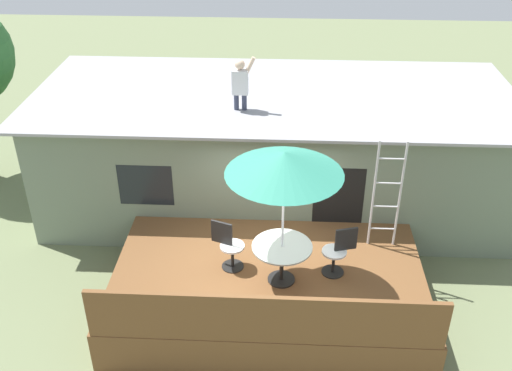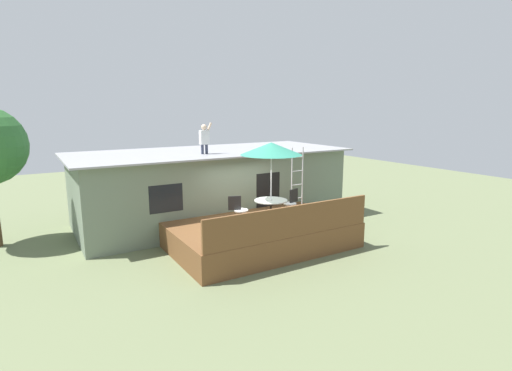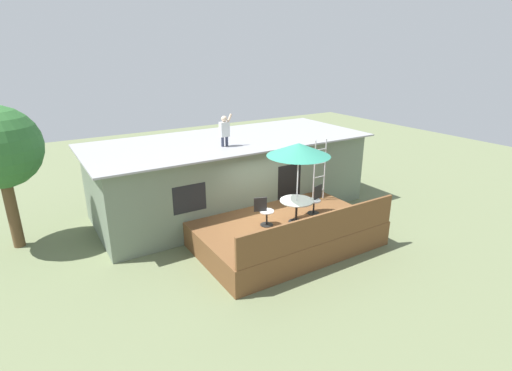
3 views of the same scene
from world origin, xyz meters
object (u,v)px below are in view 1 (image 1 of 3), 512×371
Objects in this scene: patio_table at (282,253)px; patio_umbrella at (284,163)px; person_figure at (241,81)px; patio_chair_left at (229,245)px; patio_chair_right at (338,251)px; step_ladder at (387,195)px.

patio_umbrella reaches higher than patio_table.
patio_chair_left is (-0.05, -2.60, -2.11)m from person_figure.
patio_table is 1.13× the size of patio_chair_right.
patio_chair_left is (-2.84, -0.82, -0.64)m from step_ladder.
patio_table is 3.67m from person_figure.
patio_table is 1.13× the size of patio_chair_left.
person_figure reaches higher than patio_chair_right.
patio_umbrella is at bearing -0.00° from patio_chair_right.
step_ladder is (1.89, 1.17, -1.25)m from patio_umbrella.
patio_chair_left is (-0.95, 0.35, -1.89)m from patio_umbrella.
patio_chair_right is (1.94, -0.07, 0.00)m from patio_chair_left.
patio_chair_right is (-0.90, -0.89, -0.64)m from step_ladder.
patio_table is at bearing -72.99° from person_figure.
patio_umbrella reaches higher than patio_chair_right.
patio_table is 1.02m from patio_chair_left.
patio_chair_left is (-0.95, 0.35, -0.13)m from patio_table.
patio_table is 0.47× the size of step_ladder.
step_ladder is at bearing -150.73° from patio_chair_right.
patio_chair_left is at bearing -163.93° from step_ladder.
person_figure is at bearing 107.01° from patio_table.
step_ladder is at bearing 36.24° from patio_chair_left.
patio_chair_right is at bearing 15.57° from patio_umbrella.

